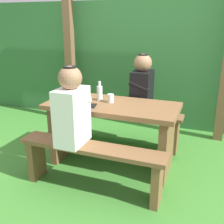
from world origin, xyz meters
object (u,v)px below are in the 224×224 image
picnic_table (112,123)px  bottle_left (100,93)px  bench_near (92,159)px  person_black_coat (142,87)px  bench_far (127,121)px  cell_phone (92,106)px  drinking_glass (111,98)px  person_white_shirt (72,109)px

picnic_table → bottle_left: (-0.17, 0.08, 0.31)m
bench_near → person_black_coat: bearing=80.2°
bench_far → cell_phone: (-0.16, -0.69, 0.39)m
bench_near → cell_phone: cell_phone is taller
picnic_table → bench_far: size_ratio=1.00×
picnic_table → drinking_glass: bearing=128.2°
bench_near → picnic_table: bearing=90.0°
bench_far → bottle_left: bottle_left is taller
drinking_glass → cell_phone: (-0.13, -0.19, -0.04)m
picnic_table → drinking_glass: size_ratio=15.33×
person_black_coat → bottle_left: person_black_coat is taller
picnic_table → person_black_coat: size_ratio=1.95×
bench_near → bench_far: bearing=90.0°
bench_near → cell_phone: 0.57m
person_white_shirt → person_black_coat: same height
picnic_table → person_black_coat: bearing=70.9°
person_black_coat → drinking_glass: 0.54m
picnic_table → drinking_glass: (-0.03, 0.04, 0.27)m
drinking_glass → bench_far: bearing=86.4°
person_black_coat → person_white_shirt: bearing=-109.0°
bench_far → drinking_glass: bearing=-93.6°
picnic_table → drinking_glass: 0.27m
person_white_shirt → person_black_coat: (0.37, 1.07, 0.00)m
person_white_shirt → person_black_coat: size_ratio=1.00×
picnic_table → bench_near: 0.56m
bench_far → cell_phone: bearing=-102.8°
bottle_left → bench_near: bearing=-74.2°
drinking_glass → cell_phone: 0.23m
cell_phone → person_white_shirt: bearing=-105.9°
bench_near → person_black_coat: 1.18m
person_black_coat → bench_near: bearing=-99.8°
person_white_shirt → cell_phone: (0.03, 0.38, -0.08)m
bench_near → drinking_glass: size_ratio=15.33×
bench_far → bottle_left: 0.68m
person_black_coat → bottle_left: size_ratio=3.40×
picnic_table → person_white_shirt: (-0.18, -0.53, 0.31)m
drinking_glass → bottle_left: bottle_left is taller
person_black_coat → bottle_left: (-0.36, -0.46, 0.00)m
bench_far → cell_phone: cell_phone is taller
person_black_coat → drinking_glass: bearing=-113.6°
person_white_shirt → bottle_left: person_white_shirt is taller
person_black_coat → drinking_glass: size_ratio=7.88×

